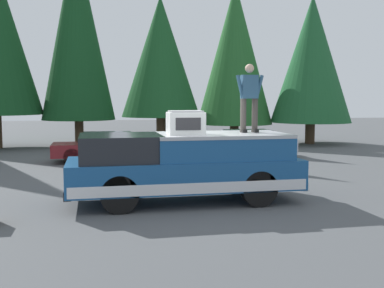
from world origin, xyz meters
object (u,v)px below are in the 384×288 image
Objects in this scene: pickup_truck at (184,166)px; parked_car_maroon at (106,147)px; compressor_unit at (186,123)px; person_on_truck_bed at (249,96)px; parked_car_silver at (246,143)px.

parked_car_maroon is (7.90, 1.67, -0.29)m from pickup_truck.
compressor_unit is 1.82m from person_on_truck_bed.
pickup_truck is 1.35× the size of parked_car_silver.
compressor_unit is 0.20× the size of parked_car_maroon.
person_on_truck_bed is 8.67m from parked_car_maroon.
pickup_truck is 2.37m from person_on_truck_bed.
pickup_truck is at bearing -1.19° from compressor_unit.
compressor_unit is 0.50× the size of person_on_truck_bed.
parked_car_silver is (8.26, -4.27, -1.35)m from compressor_unit.
person_on_truck_bed reaches higher than parked_car_silver.
compressor_unit is (-0.18, 0.00, 1.05)m from pickup_truck.
person_on_truck_bed is (0.32, -1.67, 0.62)m from compressor_unit.
compressor_unit is at bearing 100.92° from person_on_truck_bed.
person_on_truck_bed is 0.41× the size of parked_car_silver.
person_on_truck_bed is (0.14, -1.67, 1.68)m from pickup_truck.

